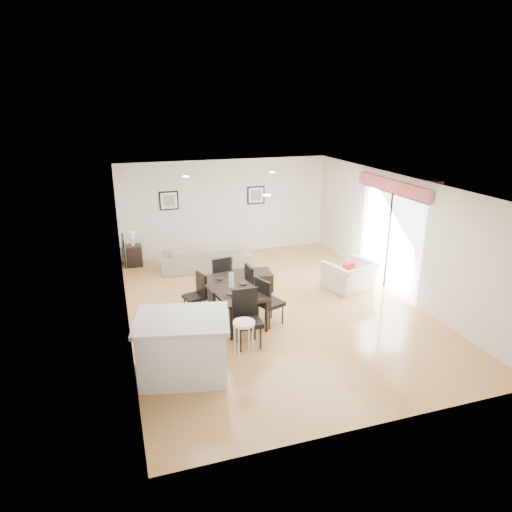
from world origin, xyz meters
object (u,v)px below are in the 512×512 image
object	(u,v)px
sofa	(207,257)
side_table	(134,255)
armchair	(350,276)
dining_chair_wnear	(207,309)
kitchen_island	(183,346)
dining_chair_efar	(254,284)
dining_chair_wfar	(198,292)
dining_table	(231,290)
dining_chair_head	(247,314)
dining_chair_enear	(267,299)
bar_stool	(244,328)
coffee_table	(249,281)
dining_chair_foot	(220,276)

from	to	relation	value
sofa	side_table	size ratio (longest dim) A/B	4.16
armchair	dining_chair_wnear	xyz separation A→B (m)	(-3.64, -1.06, 0.16)
dining_chair_wnear	kitchen_island	distance (m)	1.44
dining_chair_efar	side_table	bearing A→B (deg)	30.96
dining_chair_wfar	dining_table	bearing A→B (deg)	36.73
dining_table	dining_chair_wnear	bearing A→B (deg)	-154.51
dining_chair_efar	side_table	distance (m)	4.18
dining_chair_efar	dining_chair_wnear	bearing A→B (deg)	123.08
armchair	kitchen_island	distance (m)	4.89
dining_chair_wfar	side_table	xyz separation A→B (m)	(-1.07, 3.48, -0.21)
dining_table	side_table	distance (m)	4.28
dining_chair_wnear	dining_chair_head	xyz separation A→B (m)	(0.60, -0.62, 0.08)
dining_table	dining_chair_enear	size ratio (longest dim) A/B	1.84
sofa	dining_table	bearing A→B (deg)	97.50
dining_chair_head	dining_chair_efar	bearing A→B (deg)	69.35
bar_stool	side_table	bearing A→B (deg)	104.31
armchair	dining_table	xyz separation A→B (m)	(-3.03, -0.64, 0.29)
dining_chair_head	kitchen_island	world-z (taller)	dining_chair_head
dining_chair_efar	coffee_table	bearing A→B (deg)	-12.86
dining_chair_enear	dining_chair_efar	xyz separation A→B (m)	(-0.00, 0.88, -0.02)
dining_chair_wfar	side_table	world-z (taller)	dining_chair_wfar
dining_chair_head	bar_stool	size ratio (longest dim) A/B	1.31
armchair	dining_chair_enear	xyz separation A→B (m)	(-2.43, -1.10, 0.21)
dining_chair_head	kitchen_island	xyz separation A→B (m)	(-1.25, -0.66, -0.07)
dining_chair_enear	bar_stool	distance (m)	1.51
sofa	coffee_table	distance (m)	1.75
dining_chair_wfar	dining_chair_efar	size ratio (longest dim) A/B	0.93
dining_chair_enear	dining_chair_wnear	bearing A→B (deg)	67.67
dining_chair_wfar	dining_chair_foot	world-z (taller)	dining_chair_foot
dining_table	dining_chair_efar	world-z (taller)	dining_chair_efar
side_table	bar_stool	distance (m)	5.82
coffee_table	dining_chair_foot	bearing A→B (deg)	-150.32
dining_chair_head	coffee_table	size ratio (longest dim) A/B	0.99
dining_chair_head	dining_chair_foot	world-z (taller)	dining_chair_head
bar_stool	dining_chair_enear	bearing A→B (deg)	56.08
dining_table	bar_stool	distance (m)	1.72
sofa	dining_chair_head	world-z (taller)	dining_chair_head
dining_chair_wnear	bar_stool	distance (m)	1.35
kitchen_island	dining_chair_foot	bearing A→B (deg)	77.31
dining_chair_wnear	bar_stool	xyz separation A→B (m)	(0.36, -1.28, 0.18)
dining_table	dining_chair_head	distance (m)	1.04
armchair	sofa	bearing A→B (deg)	-55.11
dining_chair_enear	coffee_table	distance (m)	1.88
dining_chair_wfar	side_table	distance (m)	3.64
dining_chair_wfar	dining_chair_foot	distance (m)	0.87
dining_chair_wnear	dining_chair_efar	size ratio (longest dim) A/B	0.95
armchair	side_table	world-z (taller)	armchair
dining_chair_enear	dining_chair_foot	distance (m)	1.61
dining_table	coffee_table	size ratio (longest dim) A/B	1.72
dining_chair_foot	coffee_table	bearing A→B (deg)	-168.25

